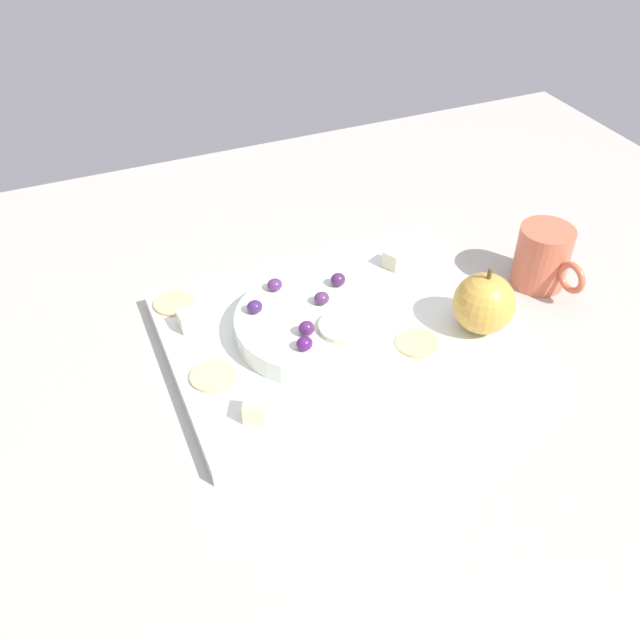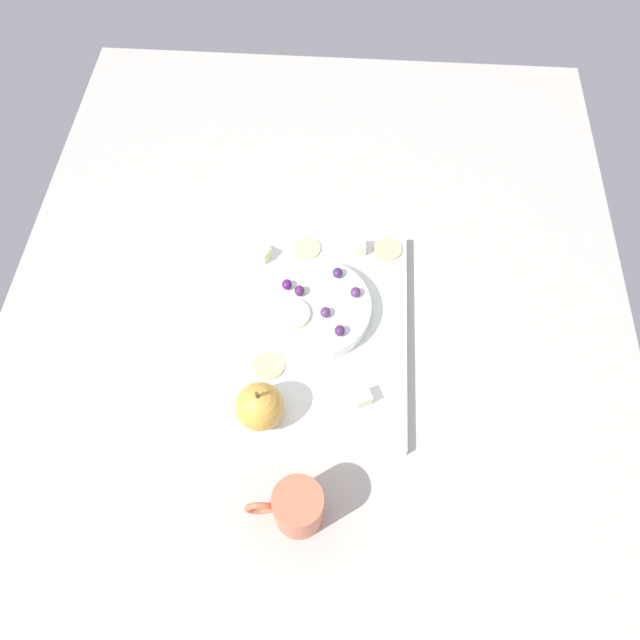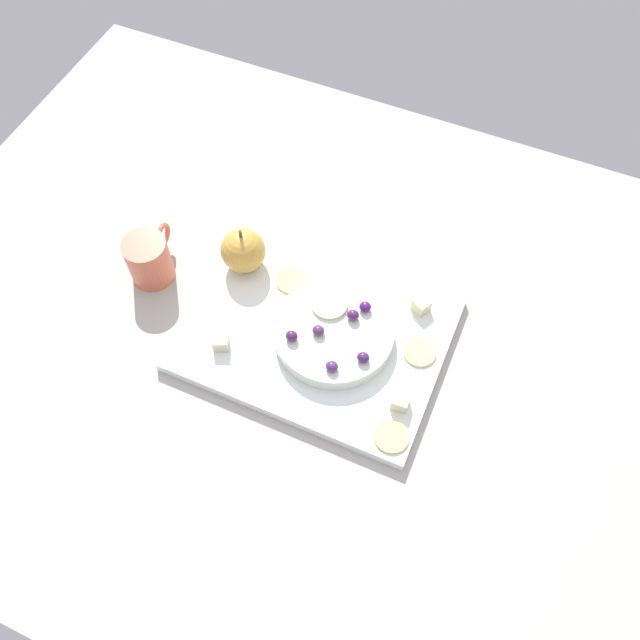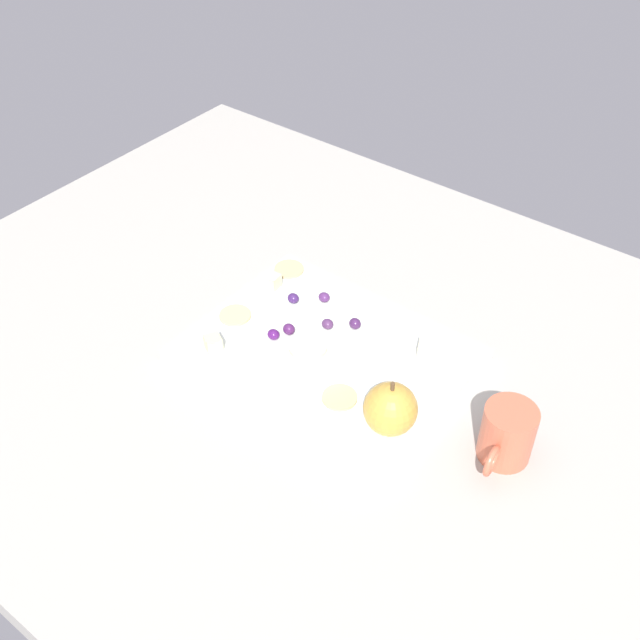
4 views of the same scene
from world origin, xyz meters
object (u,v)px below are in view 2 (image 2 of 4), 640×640
(platter, at_px, (317,331))
(apple_slice_0, at_px, (293,314))
(serving_dish, at_px, (318,309))
(apple_whole, at_px, (260,406))
(cheese_cube_1, at_px, (359,247))
(cracker_0, at_px, (306,248))
(grape_2, at_px, (325,312))
(cracker_2, at_px, (269,365))
(cracker_1, at_px, (387,249))
(grape_0, at_px, (338,273))
(grape_5, at_px, (299,291))
(cheese_cube_2, at_px, (262,254))
(grape_1, at_px, (355,292))
(grape_4, at_px, (340,331))
(cup, at_px, (293,507))
(grape_3, at_px, (287,284))
(cheese_cube_0, at_px, (363,397))

(platter, xyz_separation_m, apple_slice_0, (-0.01, -0.04, 0.04))
(serving_dish, relative_size, apple_whole, 2.52)
(platter, relative_size, cheese_cube_1, 17.02)
(apple_whole, distance_m, cracker_0, 0.30)
(serving_dish, height_order, grape_2, grape_2)
(serving_dish, distance_m, cracker_2, 0.12)
(platter, height_order, cracker_1, cracker_1)
(cheese_cube_1, xyz_separation_m, grape_0, (0.07, -0.03, 0.02))
(grape_0, xyz_separation_m, grape_5, (0.04, -0.06, 0.00))
(cheese_cube_2, relative_size, grape_2, 1.26)
(cheese_cube_2, distance_m, grape_1, 0.17)
(grape_2, bearing_deg, apple_slice_0, -85.42)
(apple_slice_0, bearing_deg, grape_2, 94.58)
(grape_4, bearing_deg, cup, -10.25)
(cracker_2, height_order, grape_5, grape_5)
(serving_dish, bearing_deg, grape_5, -121.17)
(platter, height_order, serving_dish, serving_dish)
(cracker_1, relative_size, grape_5, 2.71)
(cracker_1, distance_m, cup, 0.45)
(grape_2, bearing_deg, cracker_0, -163.91)
(cracker_2, relative_size, grape_3, 2.71)
(apple_slice_0, bearing_deg, cheese_cube_0, 42.51)
(cracker_0, distance_m, grape_5, 0.11)
(grape_0, distance_m, grape_1, 0.05)
(cheese_cube_0, relative_size, grape_5, 1.26)
(serving_dish, bearing_deg, cracker_2, -34.68)
(serving_dish, distance_m, grape_0, 0.07)
(grape_4, bearing_deg, grape_2, -142.53)
(serving_dish, bearing_deg, cup, -2.08)
(cheese_cube_2, distance_m, cracker_2, 0.20)
(grape_5, xyz_separation_m, apple_slice_0, (0.04, -0.01, -0.01))
(grape_5, bearing_deg, grape_1, 92.52)
(cracker_2, bearing_deg, cheese_cube_0, 72.13)
(cracker_0, xyz_separation_m, cup, (0.43, 0.02, 0.02))
(cheese_cube_0, relative_size, grape_3, 1.26)
(grape_3, relative_size, grape_5, 1.00)
(apple_whole, bearing_deg, grape_2, 152.95)
(grape_2, bearing_deg, grape_5, -130.05)
(apple_whole, bearing_deg, cup, 24.04)
(cheese_cube_1, xyz_separation_m, apple_slice_0, (0.15, -0.10, 0.02))
(cheese_cube_2, xyz_separation_m, grape_4, (0.15, 0.13, 0.02))
(cracker_0, relative_size, grape_2, 2.71)
(serving_dish, xyz_separation_m, cheese_cube_0, (0.14, 0.07, -0.00))
(cracker_1, height_order, grape_0, grape_0)
(grape_4, relative_size, grape_5, 1.00)
(cracker_2, height_order, apple_slice_0, apple_slice_0)
(grape_1, distance_m, apple_slice_0, 0.10)
(cracker_0, height_order, cracker_2, same)
(cracker_2, height_order, grape_4, grape_4)
(cracker_1, bearing_deg, grape_2, -32.72)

